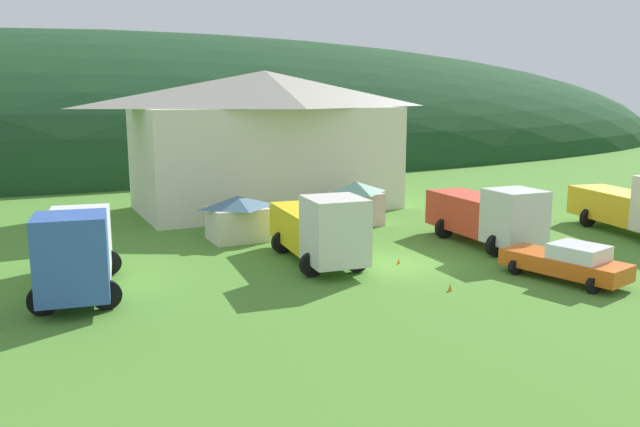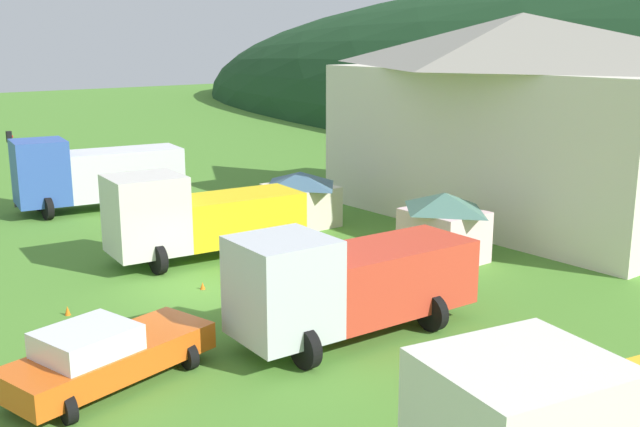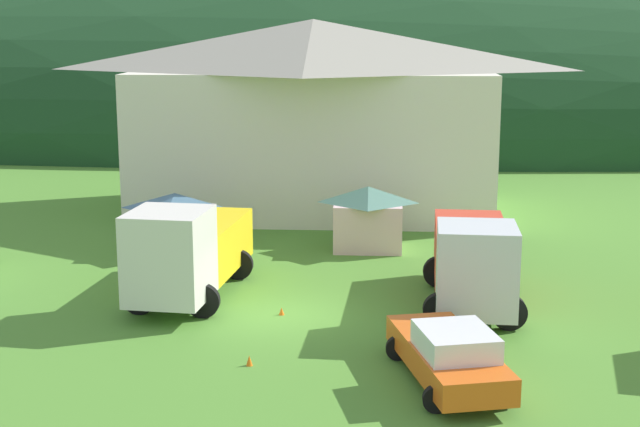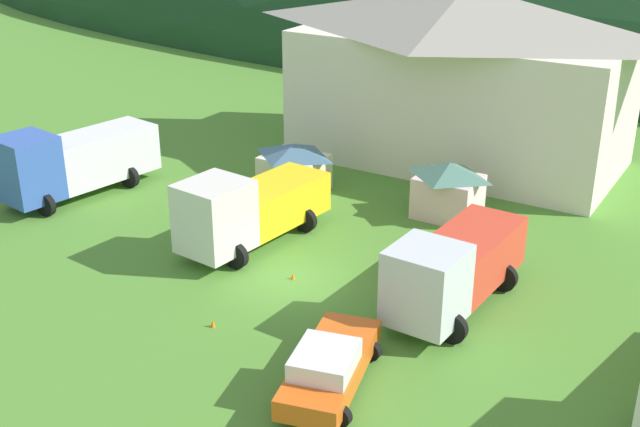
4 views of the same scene
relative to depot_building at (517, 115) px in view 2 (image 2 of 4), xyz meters
The scene contains 11 objects.
ground_plane 17.53m from the depot_building, 88.77° to the right, with size 200.00×200.00×0.00m, color #4C842D.
depot_building is the anchor object (origin of this frame).
play_shed_cream 10.72m from the depot_building, 120.20° to the right, with size 3.21×2.72×2.45m.
play_shed_pink 8.99m from the depot_building, 70.14° to the right, with size 3.02×2.57×2.65m.
box_truck_blue 20.63m from the depot_building, 132.86° to the right, with size 3.99×8.24×3.63m.
flatbed_truck_yellow 15.86m from the depot_building, 102.00° to the right, with size 3.68×7.76×3.45m.
tow_truck_silver 17.19m from the depot_building, 68.01° to the right, with size 3.42×7.54×3.25m.
service_pickup_orange 23.20m from the depot_building, 77.15° to the right, with size 3.18×5.58×1.66m.
traffic_light_west 24.71m from the depot_building, 133.22° to the right, with size 0.20×0.32×3.84m.
traffic_cone_near_pickup 21.84m from the depot_building, 90.83° to the right, with size 0.36×0.36×0.60m, color orange.
traffic_cone_mid_row 17.48m from the depot_building, 89.58° to the right, with size 0.36×0.36×0.49m, color orange.
Camera 2 is at (21.33, -11.82, 8.39)m, focal length 42.13 mm.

